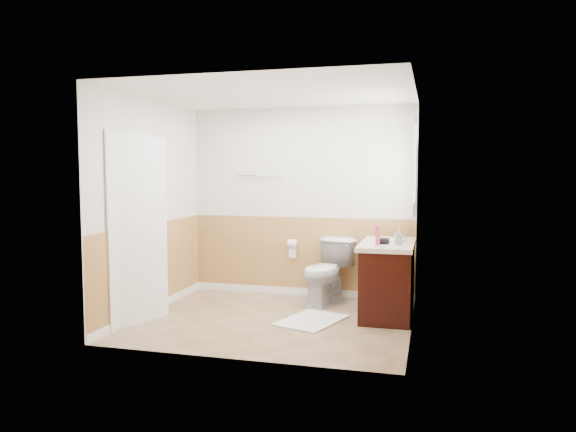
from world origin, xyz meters
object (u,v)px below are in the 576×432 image
(vanity_cabinet, at_px, (388,281))
(soap_dispenser, at_px, (399,236))
(toilet, at_px, (326,272))
(lotion_bottle, at_px, (377,235))
(bath_mat, at_px, (311,320))

(vanity_cabinet, relative_size, soap_dispenser, 6.23)
(toilet, distance_m, vanity_cabinet, 0.87)
(soap_dispenser, bearing_deg, lotion_bottle, -147.01)
(vanity_cabinet, xyz_separation_m, soap_dispenser, (0.12, -0.14, 0.54))
(lotion_bottle, relative_size, soap_dispenser, 1.25)
(toilet, relative_size, lotion_bottle, 3.67)
(bath_mat, bearing_deg, lotion_bottle, 15.36)
(vanity_cabinet, bearing_deg, bath_mat, -149.00)
(bath_mat, bearing_deg, vanity_cabinet, 31.00)
(bath_mat, xyz_separation_m, vanity_cabinet, (0.79, 0.48, 0.39))
(toilet, xyz_separation_m, lotion_bottle, (0.69, -0.66, 0.56))
(bath_mat, height_order, vanity_cabinet, vanity_cabinet)
(toilet, relative_size, vanity_cabinet, 0.73)
(toilet, relative_size, soap_dispenser, 4.57)
(lotion_bottle, bearing_deg, vanity_cabinet, 70.74)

